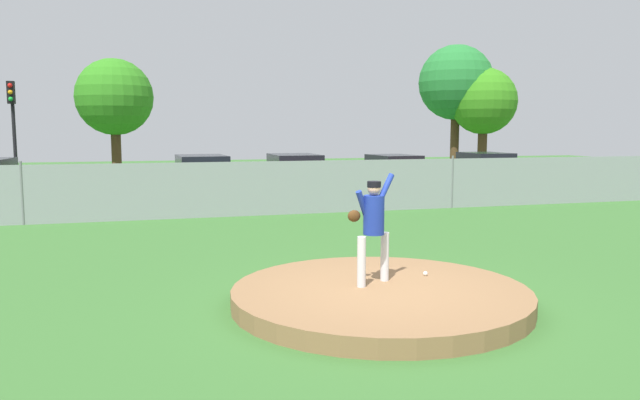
% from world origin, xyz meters
% --- Properties ---
extents(ground_plane, '(80.00, 80.00, 0.00)m').
position_xyz_m(ground_plane, '(0.00, 6.00, 0.00)').
color(ground_plane, '#386B2D').
extents(asphalt_strip, '(44.00, 7.00, 0.01)m').
position_xyz_m(asphalt_strip, '(0.00, 14.50, 0.00)').
color(asphalt_strip, '#2B2B2D').
rests_on(asphalt_strip, ground_plane).
extents(pitchers_mound, '(4.47, 4.47, 0.27)m').
position_xyz_m(pitchers_mound, '(0.00, 0.00, 0.13)').
color(pitchers_mound, olive).
rests_on(pitchers_mound, ground_plane).
extents(pitcher_youth, '(0.77, 0.39, 1.70)m').
position_xyz_m(pitcher_youth, '(-0.03, 0.25, 1.24)').
color(pitcher_youth, silver).
rests_on(pitcher_youth, pitchers_mound).
extents(baseball, '(0.07, 0.07, 0.07)m').
position_xyz_m(baseball, '(0.98, 0.49, 0.30)').
color(baseball, white).
rests_on(baseball, pitchers_mound).
extents(chainlink_fence, '(33.19, 0.07, 1.77)m').
position_xyz_m(chainlink_fence, '(0.00, 10.00, 0.84)').
color(chainlink_fence, gray).
rests_on(chainlink_fence, ground_plane).
extents(parked_car_teal, '(2.11, 4.68, 1.68)m').
position_xyz_m(parked_car_teal, '(-1.27, 14.89, 0.81)').
color(parked_car_teal, '#146066').
rests_on(parked_car_teal, ground_plane).
extents(parked_car_burgundy, '(1.97, 4.63, 1.71)m').
position_xyz_m(parked_car_burgundy, '(2.19, 14.30, 0.82)').
color(parked_car_burgundy, maroon).
rests_on(parked_car_burgundy, ground_plane).
extents(parked_car_slate, '(1.98, 4.08, 1.69)m').
position_xyz_m(parked_car_slate, '(10.36, 14.07, 0.80)').
color(parked_car_slate, slate).
rests_on(parked_car_slate, ground_plane).
extents(parked_car_red, '(1.99, 4.24, 1.62)m').
position_xyz_m(parked_car_red, '(6.45, 14.62, 0.78)').
color(parked_car_red, '#A81919').
rests_on(parked_car_red, ground_plane).
extents(traffic_cone_orange, '(0.40, 0.40, 0.55)m').
position_xyz_m(traffic_cone_orange, '(4.90, 12.16, 0.26)').
color(traffic_cone_orange, orange).
rests_on(traffic_cone_orange, asphalt_strip).
extents(traffic_light_near, '(0.28, 0.46, 4.58)m').
position_xyz_m(traffic_light_near, '(-8.42, 18.91, 3.15)').
color(traffic_light_near, black).
rests_on(traffic_light_near, ground_plane).
extents(tree_tall_centre, '(3.75, 3.75, 6.13)m').
position_xyz_m(tree_tall_centre, '(-4.67, 23.42, 4.22)').
color(tree_tall_centre, '#4C331E').
rests_on(tree_tall_centre, ground_plane).
extents(tree_bushy_near, '(4.29, 4.29, 7.50)m').
position_xyz_m(tree_bushy_near, '(14.02, 23.38, 5.32)').
color(tree_bushy_near, '#4C331E').
rests_on(tree_bushy_near, ground_plane).
extents(tree_broad_right, '(3.74, 3.74, 6.13)m').
position_xyz_m(tree_broad_right, '(15.18, 22.27, 4.22)').
color(tree_broad_right, '#4C331E').
rests_on(tree_broad_right, ground_plane).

